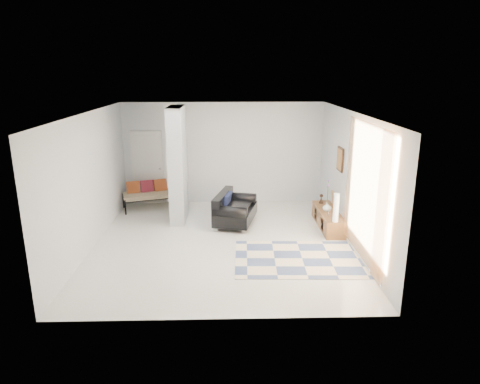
{
  "coord_description": "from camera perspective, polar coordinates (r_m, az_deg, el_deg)",
  "views": [
    {
      "loc": [
        0.14,
        -8.69,
        3.63
      ],
      "look_at": [
        0.4,
        0.6,
        0.97
      ],
      "focal_mm": 32.0,
      "sensor_mm": 36.0,
      "label": 1
    }
  ],
  "objects": [
    {
      "name": "curtain",
      "position": [
        8.25,
        16.31,
        -0.01
      ],
      "size": [
        0.0,
        2.55,
        2.55
      ],
      "primitive_type": "plane",
      "rotation": [
        1.57,
        0.0,
        1.57
      ],
      "color": "orange",
      "rests_on": "wall_right"
    },
    {
      "name": "wall_back",
      "position": [
        11.9,
        -2.26,
        5.16
      ],
      "size": [
        6.0,
        0.0,
        6.0
      ],
      "primitive_type": "plane",
      "rotation": [
        1.57,
        0.0,
        0.0
      ],
      "color": "silver",
      "rests_on": "ground"
    },
    {
      "name": "hallway_door",
      "position": [
        12.15,
        -12.21,
        3.2
      ],
      "size": [
        0.85,
        0.06,
        2.04
      ],
      "primitive_type": "cube",
      "color": "silver",
      "rests_on": "floor"
    },
    {
      "name": "floor",
      "position": [
        9.42,
        -2.35,
        -6.7
      ],
      "size": [
        6.0,
        6.0,
        0.0
      ],
      "primitive_type": "plane",
      "color": "white",
      "rests_on": "ground"
    },
    {
      "name": "ceiling",
      "position": [
        8.73,
        -2.56,
        10.5
      ],
      "size": [
        6.0,
        6.0,
        0.0
      ],
      "primitive_type": "plane",
      "rotation": [
        3.14,
        0.0,
        0.0
      ],
      "color": "white",
      "rests_on": "wall_back"
    },
    {
      "name": "wall_front",
      "position": [
        6.12,
        -2.83,
        -5.43
      ],
      "size": [
        6.0,
        0.0,
        6.0
      ],
      "primitive_type": "plane",
      "rotation": [
        -1.57,
        0.0,
        0.0
      ],
      "color": "silver",
      "rests_on": "ground"
    },
    {
      "name": "vase",
      "position": [
        10.33,
        11.52,
        -1.96
      ],
      "size": [
        0.22,
        0.22,
        0.22
      ],
      "primitive_type": "imported",
      "rotation": [
        0.0,
        0.0,
        -0.07
      ],
      "color": "white",
      "rests_on": "media_console"
    },
    {
      "name": "cylinder_lamp",
      "position": [
        9.61,
        12.69,
        -2.04
      ],
      "size": [
        0.12,
        0.12,
        0.64
      ],
      "primitive_type": "cylinder",
      "color": "silver",
      "rests_on": "media_console"
    },
    {
      "name": "wall_left",
      "position": [
        9.43,
        -19.42,
        1.37
      ],
      "size": [
        0.0,
        6.0,
        6.0
      ],
      "primitive_type": "plane",
      "rotation": [
        1.57,
        0.0,
        1.57
      ],
      "color": "silver",
      "rests_on": "ground"
    },
    {
      "name": "media_console",
      "position": [
        10.46,
        11.66,
        -3.48
      ],
      "size": [
        0.45,
        1.73,
        0.8
      ],
      "color": "brown",
      "rests_on": "floor"
    },
    {
      "name": "daybed",
      "position": [
        11.8,
        -11.68,
        -0.13
      ],
      "size": [
        1.68,
        1.09,
        0.77
      ],
      "rotation": [
        0.0,
        0.0,
        0.31
      ],
      "color": "black",
      "rests_on": "floor"
    },
    {
      "name": "partition_column",
      "position": [
        10.6,
        -8.31,
        3.66
      ],
      "size": [
        0.35,
        1.2,
        2.8
      ],
      "primitive_type": "cube",
      "color": "#B3B9BB",
      "rests_on": "floor"
    },
    {
      "name": "area_rug",
      "position": [
        8.72,
        8.28,
        -8.77
      ],
      "size": [
        2.72,
        1.87,
        0.01
      ],
      "primitive_type": "cube",
      "rotation": [
        0.0,
        0.0,
        -0.03
      ],
      "color": "beige",
      "rests_on": "floor"
    },
    {
      "name": "loveseat",
      "position": [
        10.42,
        -0.91,
        -2.32
      ],
      "size": [
        1.14,
        1.58,
        0.76
      ],
      "rotation": [
        0.0,
        0.0,
        -0.24
      ],
      "color": "silver",
      "rests_on": "floor"
    },
    {
      "name": "wall_art",
      "position": [
        10.13,
        13.22,
        4.27
      ],
      "size": [
        0.04,
        0.45,
        0.55
      ],
      "primitive_type": "cube",
      "color": "#321C0D",
      "rests_on": "wall_right"
    },
    {
      "name": "bronze_figurine",
      "position": [
        10.92,
        10.78,
        -0.88
      ],
      "size": [
        0.13,
        0.13,
        0.23
      ],
      "primitive_type": null,
      "rotation": [
        0.0,
        0.0,
        -0.1
      ],
      "color": "#322016",
      "rests_on": "media_console"
    },
    {
      "name": "wall_right",
      "position": [
        9.35,
        14.66,
        1.64
      ],
      "size": [
        0.0,
        6.0,
        6.0
      ],
      "primitive_type": "plane",
      "rotation": [
        1.57,
        0.0,
        -1.57
      ],
      "color": "silver",
      "rests_on": "ground"
    }
  ]
}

